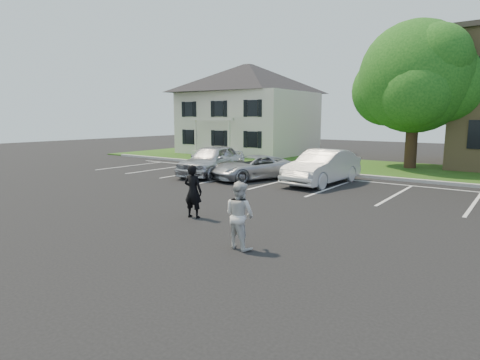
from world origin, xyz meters
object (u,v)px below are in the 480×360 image
object	(u,v)px
man_white_shirt	(240,215)
car_silver_minivan	(253,167)
house	(248,109)
man_black_suit	(193,191)
tree	(417,80)
car_white_sedan	(322,167)
car_silver_west	(212,160)

from	to	relation	value
man_white_shirt	car_silver_minivan	xyz separation A→B (m)	(-5.87, 9.19, -0.21)
house	man_black_suit	size ratio (longest dim) A/B	6.11
tree	car_white_sedan	size ratio (longest dim) A/B	1.79
house	car_white_sedan	bearing A→B (deg)	-42.62
man_black_suit	car_silver_west	bearing A→B (deg)	-63.76
house	car_white_sedan	size ratio (longest dim) A/B	2.10
house	man_white_shirt	distance (m)	25.90
tree	car_silver_west	bearing A→B (deg)	-130.87
tree	house	bearing A→B (deg)	169.10
tree	man_white_shirt	world-z (taller)	tree
tree	car_silver_west	xyz separation A→B (m)	(-8.12, -9.39, -4.52)
tree	car_silver_minivan	size ratio (longest dim) A/B	1.99
car_silver_minivan	tree	bearing A→B (deg)	81.57
man_white_shirt	car_silver_minivan	world-z (taller)	man_white_shirt
car_silver_minivan	car_silver_west	bearing A→B (deg)	-154.38
house	car_silver_west	size ratio (longest dim) A/B	2.11
car_silver_west	house	bearing A→B (deg)	107.58
man_white_shirt	car_silver_west	xyz separation A→B (m)	(-8.48, 9.05, 0.01)
car_white_sedan	tree	bearing A→B (deg)	80.45
tree	car_white_sedan	world-z (taller)	tree
house	tree	size ratio (longest dim) A/B	1.17
tree	man_black_suit	xyz separation A→B (m)	(-2.61, -16.88, -4.51)
tree	car_silver_west	size ratio (longest dim) A/B	1.80
house	car_silver_minivan	xyz separation A→B (m)	(8.73, -11.99, -3.21)
car_silver_west	car_white_sedan	xyz separation A→B (m)	(6.04, 0.94, -0.02)
car_silver_minivan	house	bearing A→B (deg)	148.46
man_black_suit	car_white_sedan	distance (m)	8.44
man_black_suit	car_white_sedan	xyz separation A→B (m)	(0.53, 8.43, -0.03)
house	man_black_suit	distance (m)	23.01
car_silver_west	car_silver_minivan	size ratio (longest dim) A/B	1.10
man_black_suit	car_silver_minivan	size ratio (longest dim) A/B	0.38
house	tree	distance (m)	14.59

